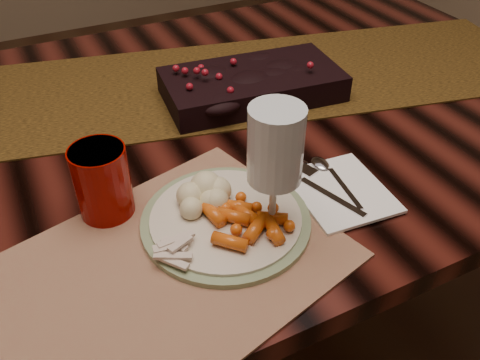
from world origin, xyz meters
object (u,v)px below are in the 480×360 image
mashed_potatoes (203,191)px  napkin (341,191)px  placemat_main (163,269)px  dinner_plate (226,220)px  turkey_shreds (179,248)px  wine_glass (274,176)px  centerpiece (252,81)px  dining_table (181,261)px  baby_carrots (241,223)px  red_cup (102,182)px

mashed_potatoes → napkin: bearing=-15.1°
placemat_main → dinner_plate: 0.12m
placemat_main → turkey_shreds: size_ratio=6.50×
turkey_shreds → wine_glass: wine_glass is taller
turkey_shreds → centerpiece: bearing=50.3°
turkey_shreds → dining_table: bearing=72.9°
dinner_plate → baby_carrots: (0.01, -0.03, 0.02)m
turkey_shreds → red_cup: bearing=113.0°
baby_carrots → mashed_potatoes: size_ratio=1.30×
wine_glass → napkin: bearing=9.9°
baby_carrots → dinner_plate: bearing=104.6°
dining_table → napkin: bearing=-60.4°
napkin → wine_glass: bearing=-165.2°
mashed_potatoes → turkey_shreds: 0.10m
dining_table → baby_carrots: baby_carrots is taller
placemat_main → dining_table: bearing=54.4°
centerpiece → dinner_plate: bearing=-123.3°
mashed_potatoes → wine_glass: 0.12m
dining_table → centerpiece: bearing=7.7°
baby_carrots → dining_table: bearing=88.8°
dining_table → turkey_shreds: (-0.10, -0.33, 0.40)m
dining_table → mashed_potatoes: bearing=-97.5°
dining_table → baby_carrots: (-0.01, -0.33, 0.40)m
mashed_potatoes → red_cup: bearing=153.1°
dining_table → mashed_potatoes: 0.49m
centerpiece → wine_glass: wine_glass is taller
baby_carrots → turkey_shreds: size_ratio=1.55×
dining_table → turkey_shreds: bearing=-107.1°
mashed_potatoes → turkey_shreds: (-0.07, -0.08, -0.02)m
mashed_potatoes → napkin: 0.22m
napkin → red_cup: size_ratio=1.43×
red_cup → dining_table: bearing=49.3°
centerpiece → turkey_shreds: 0.46m
mashed_potatoes → red_cup: (-0.13, 0.07, 0.02)m
placemat_main → napkin: bearing=-10.2°
turkey_shreds → baby_carrots: bearing=2.2°
dinner_plate → baby_carrots: size_ratio=2.24×
dining_table → placemat_main: size_ratio=3.86×
dinner_plate → baby_carrots: baby_carrots is taller
mashed_potatoes → red_cup: size_ratio=0.77×
centerpiece → dinner_plate: size_ratio=1.42×
baby_carrots → red_cup: (-0.16, 0.14, 0.03)m
dining_table → wine_glass: (0.04, -0.34, 0.48)m
placemat_main → wine_glass: 0.19m
placemat_main → baby_carrots: baby_carrots is taller
mashed_potatoes → wine_glass: (0.07, -0.08, 0.06)m
dinner_plate → red_cup: red_cup is taller
centerpiece → mashed_potatoes: size_ratio=4.12×
red_cup → placemat_main: bearing=-76.6°
mashed_potatoes → turkey_shreds: size_ratio=1.19×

